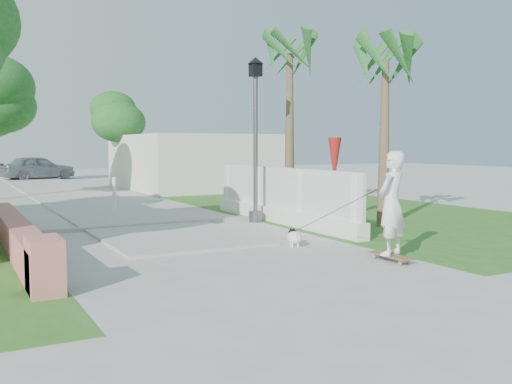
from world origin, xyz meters
TOP-DOWN VIEW (x-y plane):
  - ground at (0.00, 0.00)m, footprint 90.00×90.00m
  - path_strip at (0.00, 20.00)m, footprint 3.20×36.00m
  - curb at (0.00, 6.00)m, footprint 6.50×0.25m
  - grass_right at (7.00, 8.00)m, footprint 8.00×20.00m
  - pink_wall at (-3.30, 3.55)m, footprint 0.45×8.20m
  - lattice_fence at (3.40, 5.00)m, footprint 0.35×7.00m
  - building_right at (6.00, 18.00)m, footprint 6.00×8.00m
  - street_lamp at (2.90, 5.50)m, footprint 0.44×0.44m
  - bollard at (0.20, 10.00)m, footprint 0.14×0.14m
  - patio_umbrella at (4.80, 4.50)m, footprint 0.36×0.36m
  - tree_path_right at (3.22, 19.98)m, footprint 3.00×3.00m
  - palm_far at (4.60, 6.50)m, footprint 1.80×1.80m
  - palm_near at (5.40, 3.20)m, footprint 1.80×1.80m
  - skateboarder at (2.18, 0.40)m, footprint 1.14×2.77m
  - dog at (1.78, 1.75)m, footprint 0.36×0.52m
  - parked_car at (0.42, 29.36)m, footprint 4.69×2.84m

SIDE VIEW (x-z plane):
  - ground at x=0.00m, z-range 0.00..0.00m
  - grass_right at x=7.00m, z-range 0.00..0.01m
  - path_strip at x=0.00m, z-range 0.00..0.06m
  - curb at x=0.00m, z-range 0.00..0.10m
  - dog at x=1.78m, z-range 0.02..0.39m
  - pink_wall at x=-3.30m, z-range -0.09..0.71m
  - lattice_fence at x=3.40m, z-range -0.21..1.29m
  - bollard at x=0.20m, z-range 0.04..1.13m
  - parked_car at x=0.42m, z-range 0.00..1.49m
  - skateboarder at x=2.18m, z-range -0.11..1.87m
  - building_right at x=6.00m, z-range 0.00..2.60m
  - patio_umbrella at x=4.80m, z-range 0.54..2.84m
  - street_lamp at x=2.90m, z-range 0.21..4.65m
  - tree_path_right at x=3.22m, z-range 1.10..5.89m
  - palm_near at x=5.40m, z-range 1.60..6.30m
  - palm_far at x=4.60m, z-range 1.83..7.13m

